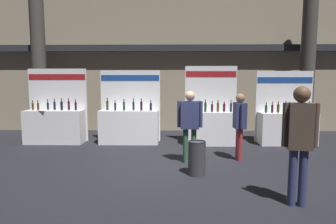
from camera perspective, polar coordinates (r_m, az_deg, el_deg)
The scene contains 10 objects.
ground_plane at distance 6.42m, azimuth 0.61°, elevation -11.06°, with size 29.34×29.34×0.00m, color black.
hall_colonnade at distance 10.86m, azimuth 0.86°, elevation 11.08°, with size 14.67×1.31×5.71m.
exhibitor_booth_0 at distance 9.39m, azimuth -21.98°, elevation -2.17°, with size 1.85×0.72×2.31m.
exhibitor_booth_1 at distance 8.76m, azimuth -7.87°, elevation -2.38°, with size 1.88×0.66×2.25m.
exhibitor_booth_2 at distance 8.62m, azimuth 8.85°, elevation -2.51°, with size 1.60×0.66×2.38m.
exhibitor_booth_3 at distance 9.26m, azimuth 22.97°, elevation -2.50°, with size 1.74×0.66×2.23m.
trash_bin at distance 5.82m, azimuth 5.90°, elevation -9.30°, with size 0.36×0.36×0.70m.
visitor_1 at distance 4.66m, azimuth 25.24°, elevation -4.46°, with size 0.51×0.26×1.84m.
visitor_5 at distance 6.96m, azimuth 14.38°, elevation -1.76°, with size 0.27×0.52×1.62m.
visitor_6 at distance 6.52m, azimuth 4.48°, elevation -1.63°, with size 0.59×0.27×1.69m.
Camera 1 is at (0.05, -6.12, 1.91)m, focal length 29.93 mm.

